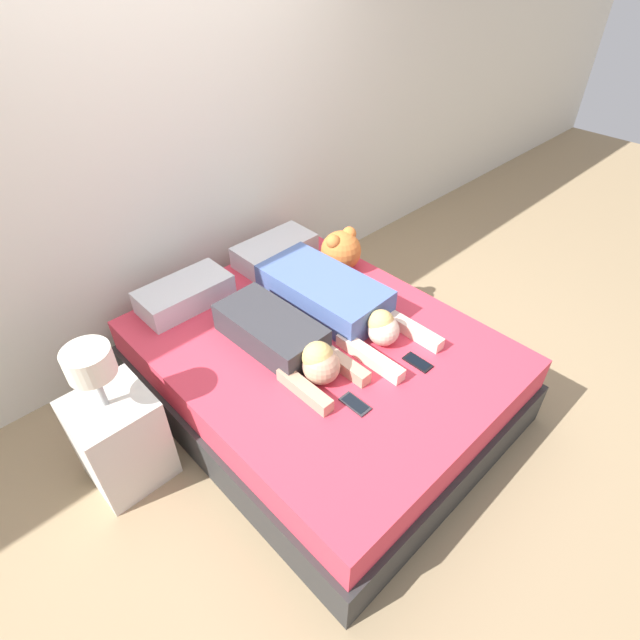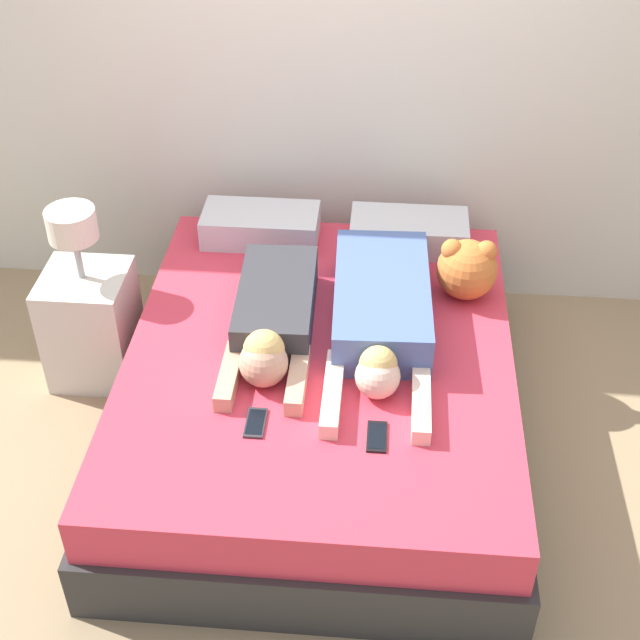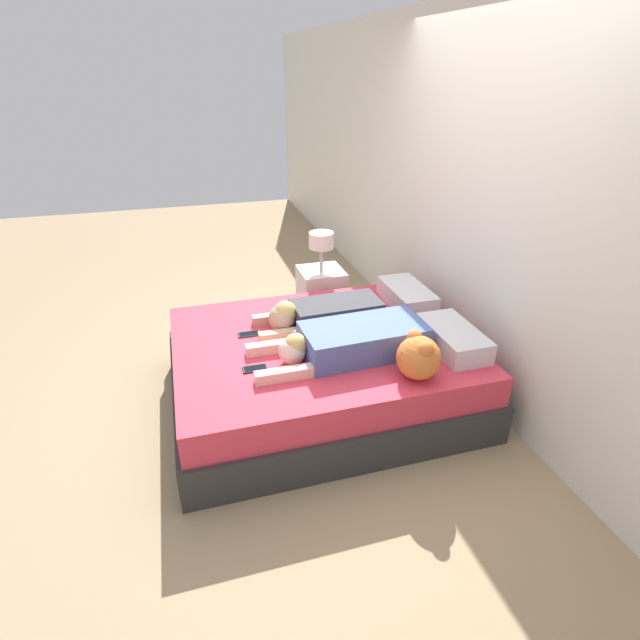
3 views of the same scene
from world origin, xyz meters
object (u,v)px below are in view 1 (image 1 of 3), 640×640
object	(u,v)px
pillow_head_right	(275,251)
cell_phone_right	(418,362)
person_right	(333,298)
cell_phone_left	(355,404)
person_left	(285,340)
pillow_head_left	(185,294)
nightstand	(119,434)
bed	(320,371)
plush_toy	(341,250)

from	to	relation	value
pillow_head_right	cell_phone_right	distance (m)	1.31
pillow_head_right	cell_phone_right	xyz separation A→B (m)	(-0.10, -1.31, -0.07)
person_right	cell_phone_left	distance (m)	0.75
pillow_head_right	person_left	world-z (taller)	person_left
pillow_head_left	nightstand	xyz separation A→B (m)	(-0.74, -0.48, -0.24)
bed	pillow_head_right	size ratio (longest dim) A/B	3.65
person_right	person_left	bearing A→B (deg)	-170.20
pillow_head_left	cell_phone_right	size ratio (longest dim) A/B	3.55
cell_phone_left	nightstand	bearing A→B (deg)	138.45
nightstand	pillow_head_left	bearing A→B (deg)	33.23
bed	cell_phone_right	size ratio (longest dim) A/B	12.97
person_left	cell_phone_left	xyz separation A→B (m)	(-0.00, -0.52, -0.08)
bed	person_right	size ratio (longest dim) A/B	1.77
bed	person_right	xyz separation A→B (m)	(0.24, 0.14, 0.34)
bed	cell_phone_right	bearing A→B (deg)	-62.93
bed	cell_phone_right	world-z (taller)	cell_phone_right
pillow_head_right	bed	bearing A→B (deg)	-113.64
person_left	cell_phone_left	distance (m)	0.53
cell_phone_right	nightstand	world-z (taller)	nightstand
person_right	nightstand	distance (m)	1.38
person_right	plush_toy	distance (m)	0.47
bed	pillow_head_left	bearing A→B (deg)	113.64
pillow_head_left	person_left	distance (m)	0.77
pillow_head_left	nightstand	world-z (taller)	nightstand
cell_phone_right	nightstand	bearing A→B (deg)	148.53
pillow_head_left	pillow_head_right	world-z (taller)	same
plush_toy	nightstand	distance (m)	1.74
cell_phone_left	cell_phone_right	distance (m)	0.46
pillow_head_right	nightstand	distance (m)	1.55
cell_phone_left	cell_phone_right	size ratio (longest dim) A/B	1.00
plush_toy	nightstand	bearing A→B (deg)	-176.57
cell_phone_right	plush_toy	xyz separation A→B (m)	(0.36, 0.93, 0.14)
cell_phone_right	nightstand	xyz separation A→B (m)	(-1.35, 0.82, -0.17)
person_left	person_right	world-z (taller)	person_left
pillow_head_left	cell_phone_right	world-z (taller)	pillow_head_left
pillow_head_right	nightstand	size ratio (longest dim) A/B	0.62
pillow_head_left	bed	bearing A→B (deg)	-66.36
pillow_head_right	cell_phone_left	xyz separation A→B (m)	(-0.56, -1.27, -0.07)
person_right	plush_toy	world-z (taller)	plush_toy
nightstand	cell_phone_left	bearing A→B (deg)	-41.55
cell_phone_left	pillow_head_left	bearing A→B (deg)	96.88
pillow_head_left	plush_toy	size ratio (longest dim) A/B	1.98
bed	pillow_head_right	bearing A→B (deg)	66.36
plush_toy	nightstand	size ratio (longest dim) A/B	0.31
plush_toy	nightstand	world-z (taller)	nightstand
plush_toy	bed	bearing A→B (deg)	-144.57
bed	person_left	distance (m)	0.40
person_left	plush_toy	xyz separation A→B (m)	(0.81, 0.37, 0.05)
pillow_head_left	pillow_head_right	xyz separation A→B (m)	(0.71, 0.00, 0.00)
person_right	cell_phone_left	size ratio (longest dim) A/B	7.34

